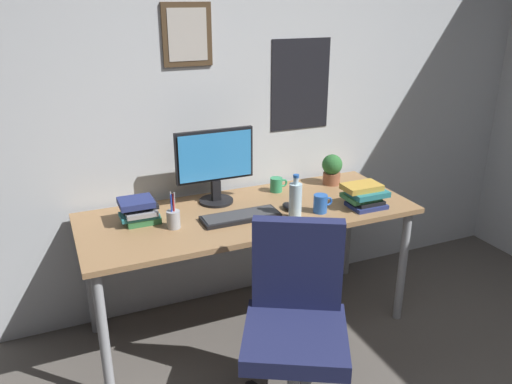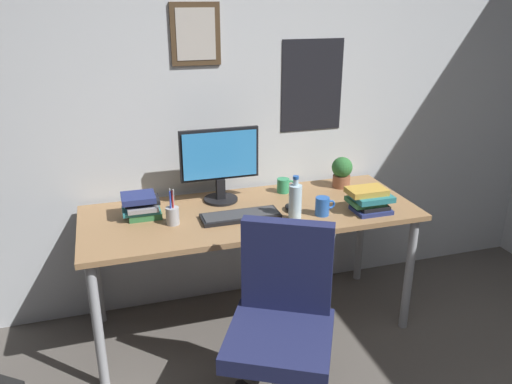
% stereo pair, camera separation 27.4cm
% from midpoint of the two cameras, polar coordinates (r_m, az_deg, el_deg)
% --- Properties ---
extents(wall_back, '(4.40, 0.10, 2.60)m').
position_cam_midpoint_polar(wall_back, '(3.15, 1.42, 10.27)').
color(wall_back, silver).
rests_on(wall_back, ground_plane).
extents(desk, '(1.88, 0.72, 0.76)m').
position_cam_midpoint_polar(desk, '(2.91, 2.12, -3.47)').
color(desk, '#936D47').
rests_on(desk, ground_plane).
extents(office_chair, '(0.62, 0.62, 0.95)m').
position_cam_midpoint_polar(office_chair, '(2.40, 6.32, -13.78)').
color(office_chair, '#1E234C').
rests_on(office_chair, ground_plane).
extents(monitor, '(0.46, 0.20, 0.43)m').
position_cam_midpoint_polar(monitor, '(2.94, -1.42, 3.34)').
color(monitor, black).
rests_on(monitor, desk).
extents(keyboard, '(0.43, 0.15, 0.03)m').
position_cam_midpoint_polar(keyboard, '(2.78, 1.07, -2.74)').
color(keyboard, black).
rests_on(keyboard, desk).
extents(computer_mouse, '(0.06, 0.11, 0.04)m').
position_cam_midpoint_polar(computer_mouse, '(2.89, 6.66, -1.82)').
color(computer_mouse, black).
rests_on(computer_mouse, desk).
extents(water_bottle, '(0.07, 0.07, 0.25)m').
position_cam_midpoint_polar(water_bottle, '(2.74, 7.26, -1.17)').
color(water_bottle, silver).
rests_on(water_bottle, desk).
extents(coffee_mug_near, '(0.12, 0.08, 0.10)m').
position_cam_midpoint_polar(coffee_mug_near, '(2.85, 10.19, -1.62)').
color(coffee_mug_near, '#2659B2').
rests_on(coffee_mug_near, desk).
extents(coffee_mug_far, '(0.11, 0.08, 0.09)m').
position_cam_midpoint_polar(coffee_mug_far, '(3.15, 5.59, 0.68)').
color(coffee_mug_far, '#2D8C59').
rests_on(coffee_mug_far, desk).
extents(potted_plant, '(0.13, 0.13, 0.20)m').
position_cam_midpoint_polar(potted_plant, '(3.27, 11.93, 2.26)').
color(potted_plant, brown).
rests_on(potted_plant, desk).
extents(pen_cup, '(0.07, 0.07, 0.20)m').
position_cam_midpoint_polar(pen_cup, '(2.71, -6.46, -2.59)').
color(pen_cup, '#9EA0A5').
rests_on(pen_cup, desk).
extents(book_stack_left, '(0.24, 0.19, 0.13)m').
position_cam_midpoint_polar(book_stack_left, '(2.95, 15.15, -0.92)').
color(book_stack_left, navy).
rests_on(book_stack_left, desk).
extents(book_stack_right, '(0.21, 0.18, 0.13)m').
position_cam_midpoint_polar(book_stack_right, '(2.82, -9.96, -1.59)').
color(book_stack_right, '#33723F').
rests_on(book_stack_right, desk).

